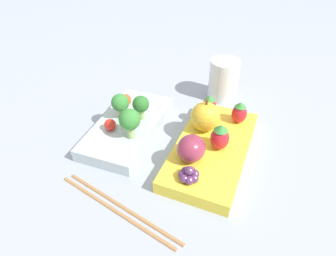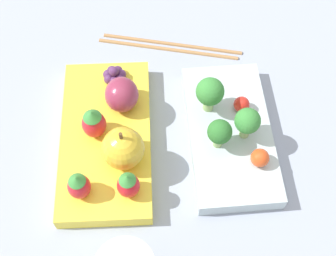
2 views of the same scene
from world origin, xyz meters
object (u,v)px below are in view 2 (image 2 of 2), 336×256
Objects in this scene: strawberry_0 at (94,123)px; grape_cluster at (114,75)px; broccoli_floret_1 at (220,132)px; apple at (123,148)px; chopsticks_pair at (172,46)px; bento_box_fruit at (106,139)px; strawberry_2 at (128,185)px; broccoli_floret_0 at (210,93)px; bento_box_savoury at (230,134)px; plum at (122,95)px; cherry_tomato_1 at (260,158)px; cherry_tomato_0 at (242,104)px; strawberry_1 at (79,186)px; broccoli_floret_2 at (247,122)px.

strawberry_0 is 1.47× the size of grape_cluster.
broccoli_floret_1 is 0.76× the size of apple.
grape_cluster reaches higher than chopsticks_pair.
strawberry_2 reaches higher than bento_box_fruit.
grape_cluster is (-0.05, -0.12, -0.03)m from broccoli_floret_0.
bento_box_savoury is at bearing 106.02° from apple.
plum reaches higher than grape_cluster.
grape_cluster is at bearing -125.55° from cherry_tomato_1.
bento_box_fruit is 11.03× the size of cherry_tomato_0.
strawberry_2 is 0.25m from chopsticks_pair.
strawberry_1 reaches higher than bento_box_fruit.
broccoli_floret_1 reaches higher than cherry_tomato_1.
bento_box_fruit is 0.18m from cherry_tomato_0.
apple is 0.29× the size of chopsticks_pair.
strawberry_0 is (0.03, -0.19, 0.01)m from cherry_tomato_0.
bento_box_savoury is at bearing 90.20° from strawberry_0.
cherry_tomato_0 is at bearing 86.09° from plum.
strawberry_2 is (0.11, -0.14, 0.01)m from cherry_tomato_0.
cherry_tomato_0 is (-0.04, -0.00, -0.02)m from broccoli_floret_2.
broccoli_floret_0 reaches higher than broccoli_floret_2.
broccoli_floret_2 is 2.14× the size of cherry_tomato_1.
strawberry_0 is 0.99× the size of plum.
broccoli_floret_1 is 0.12m from apple.
broccoli_floret_1 is at bearing 82.54° from strawberry_0.
plum is (-0.01, -0.16, 0.01)m from cherry_tomato_0.
cherry_tomato_1 is at bearing 99.59° from strawberry_1.
bento_box_savoury is 0.92× the size of bento_box_fruit.
broccoli_floret_0 is 0.16m from strawberry_2.
strawberry_0 is 1.12× the size of strawberry_1.
apple reaches higher than strawberry_2.
strawberry_2 reaches higher than cherry_tomato_1.
strawberry_2 reaches higher than grape_cluster.
broccoli_floret_1 is at bearing 83.32° from bento_box_fruit.
chopsticks_pair is at bearing 162.38° from apple.
broccoli_floret_2 reaches higher than grape_cluster.
apple is 0.08m from plum.
strawberry_1 is 0.13m from plum.
bento_box_fruit is at bearing -143.02° from apple.
bento_box_fruit is 0.06m from plum.
strawberry_0 reaches higher than cherry_tomato_0.
strawberry_0 is (-0.05, -0.20, 0.01)m from cherry_tomato_1.
plum is (-0.13, -0.01, 0.00)m from strawberry_2.
broccoli_floret_0 is 1.12× the size of broccoli_floret_2.
bento_box_fruit is 4.89× the size of plum.
broccoli_floret_0 is 0.06m from broccoli_floret_1.
cherry_tomato_0 is 0.23m from strawberry_1.
bento_box_fruit is at bearing -102.59° from cherry_tomato_1.
cherry_tomato_0 is at bearing 99.72° from strawberry_0.
plum reaches higher than bento_box_fruit.
broccoli_floret_1 is at bearing -118.08° from cherry_tomato_1.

